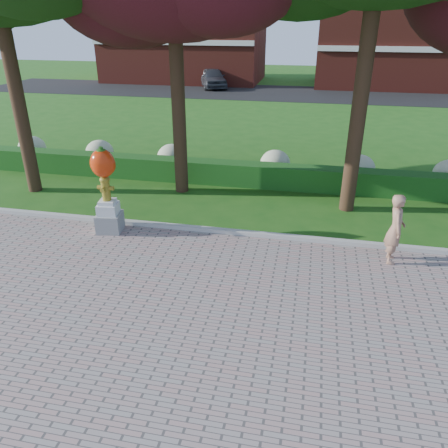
# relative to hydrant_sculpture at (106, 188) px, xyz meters

# --- Properties ---
(ground) EXTENTS (100.00, 100.00, 0.00)m
(ground) POSITION_rel_hydrant_sculpture_xyz_m (3.03, -2.50, -1.31)
(ground) COLOR #1D5314
(ground) RESTS_ON ground
(curb) EXTENTS (40.00, 0.18, 0.15)m
(curb) POSITION_rel_hydrant_sculpture_xyz_m (3.03, 0.50, -1.23)
(curb) COLOR #ADADA5
(curb) RESTS_ON ground
(lawn_hedge) EXTENTS (24.00, 0.70, 0.80)m
(lawn_hedge) POSITION_rel_hydrant_sculpture_xyz_m (3.03, 4.50, -0.91)
(lawn_hedge) COLOR #154A15
(lawn_hedge) RESTS_ON ground
(hydrangea_row) EXTENTS (20.10, 1.10, 0.99)m
(hydrangea_row) POSITION_rel_hydrant_sculpture_xyz_m (3.60, 5.50, -0.76)
(hydrangea_row) COLOR #BCC495
(hydrangea_row) RESTS_ON ground
(street) EXTENTS (50.00, 8.00, 0.02)m
(street) POSITION_rel_hydrant_sculpture_xyz_m (3.03, 25.50, -1.30)
(street) COLOR black
(street) RESTS_ON ground
(building_left) EXTENTS (14.00, 8.00, 7.00)m
(building_left) POSITION_rel_hydrant_sculpture_xyz_m (-6.97, 31.50, 2.19)
(building_left) COLOR maroon
(building_left) RESTS_ON ground
(building_right) EXTENTS (12.00, 8.00, 6.40)m
(building_right) POSITION_rel_hydrant_sculpture_xyz_m (11.03, 31.50, 1.89)
(building_right) COLOR maroon
(building_right) RESTS_ON ground
(hydrant_sculpture) EXTENTS (0.74, 0.74, 2.40)m
(hydrant_sculpture) POSITION_rel_hydrant_sculpture_xyz_m (0.00, 0.00, 0.00)
(hydrant_sculpture) COLOR gray
(hydrant_sculpture) RESTS_ON walkway
(woman) EXTENTS (0.43, 0.64, 1.73)m
(woman) POSITION_rel_hydrant_sculpture_xyz_m (7.42, -0.15, -0.40)
(woman) COLOR #A1745C
(woman) RESTS_ON walkway
(parked_car) EXTENTS (3.52, 5.05, 1.60)m
(parked_car) POSITION_rel_hydrant_sculpture_xyz_m (-3.39, 27.21, -0.49)
(parked_car) COLOR #42454A
(parked_car) RESTS_ON street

